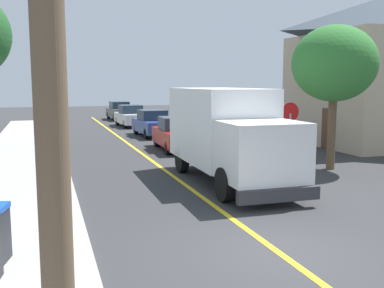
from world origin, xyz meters
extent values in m
plane|color=#303033|center=(0.00, 0.00, 0.00)|extent=(120.00, 120.00, 0.00)
cube|color=#9E9E99|center=(-5.40, 4.00, 0.07)|extent=(3.60, 60.00, 0.15)
cube|color=gold|center=(0.00, 10.00, 0.00)|extent=(0.16, 56.00, 0.01)
cube|color=white|center=(1.55, 7.33, 1.90)|extent=(2.48, 5.04, 2.60)
cube|color=white|center=(1.50, 3.83, 1.45)|extent=(2.31, 2.03, 1.70)
cube|color=#1E2D3D|center=(1.48, 2.93, 1.82)|extent=(2.04, 0.11, 0.75)
cube|color=#2D2D33|center=(1.48, 2.75, 0.42)|extent=(2.40, 0.24, 0.36)
cylinder|color=black|center=(2.55, 4.02, 0.50)|extent=(0.32, 1.00, 1.00)
cylinder|color=black|center=(0.45, 4.05, 0.50)|extent=(0.32, 1.00, 1.00)
cylinder|color=black|center=(2.62, 8.57, 0.50)|extent=(0.32, 1.00, 1.00)
cylinder|color=black|center=(0.52, 8.60, 0.50)|extent=(0.32, 1.00, 1.00)
cube|color=maroon|center=(1.96, 14.29, 0.65)|extent=(1.98, 4.47, 0.76)
cube|color=#1E2D3D|center=(1.97, 14.44, 1.35)|extent=(1.66, 1.87, 0.64)
cylinder|color=black|center=(2.69, 12.85, 0.32)|extent=(0.25, 0.65, 0.64)
cylinder|color=black|center=(1.11, 12.92, 0.32)|extent=(0.25, 0.65, 0.64)
cylinder|color=black|center=(2.81, 15.66, 0.32)|extent=(0.25, 0.65, 0.64)
cylinder|color=black|center=(1.23, 15.73, 0.32)|extent=(0.25, 0.65, 0.64)
cube|color=#2D4793|center=(2.16, 20.57, 0.65)|extent=(1.97, 4.47, 0.76)
cube|color=#1E2D3D|center=(2.16, 20.72, 1.35)|extent=(1.65, 1.86, 0.64)
cylinder|color=black|center=(3.00, 19.20, 0.32)|extent=(0.24, 0.65, 0.64)
cylinder|color=black|center=(1.43, 19.14, 0.32)|extent=(0.24, 0.65, 0.64)
cylinder|color=black|center=(2.90, 22.01, 0.32)|extent=(0.24, 0.65, 0.64)
cylinder|color=black|center=(1.32, 21.95, 0.32)|extent=(0.24, 0.65, 0.64)
cube|color=silver|center=(1.99, 27.46, 0.65)|extent=(2.01, 4.48, 0.76)
cube|color=#1E2D3D|center=(1.98, 27.61, 1.35)|extent=(1.67, 1.87, 0.64)
cylinder|color=black|center=(2.84, 26.10, 0.32)|extent=(0.25, 0.65, 0.64)
cylinder|color=black|center=(1.27, 26.02, 0.32)|extent=(0.25, 0.65, 0.64)
cylinder|color=black|center=(2.71, 28.91, 0.32)|extent=(0.25, 0.65, 0.64)
cylinder|color=black|center=(1.13, 28.83, 0.32)|extent=(0.25, 0.65, 0.64)
cube|color=#4C564C|center=(2.18, 34.25, 0.65)|extent=(2.02, 4.48, 0.76)
cube|color=#1E2D3D|center=(2.17, 34.40, 1.35)|extent=(1.67, 1.88, 0.64)
cylinder|color=black|center=(3.04, 32.88, 0.32)|extent=(0.25, 0.65, 0.64)
cylinder|color=black|center=(1.46, 32.81, 0.32)|extent=(0.25, 0.65, 0.64)
cylinder|color=black|center=(2.90, 35.70, 0.32)|extent=(0.25, 0.65, 0.64)
cylinder|color=black|center=(1.32, 35.62, 0.32)|extent=(0.25, 0.65, 0.64)
cube|color=silver|center=(5.20, 10.76, 0.65)|extent=(1.97, 4.47, 0.76)
cube|color=#1E2D3D|center=(5.21, 10.61, 1.35)|extent=(1.65, 1.86, 0.64)
cylinder|color=black|center=(4.36, 12.14, 0.32)|extent=(0.24, 0.65, 0.64)
cylinder|color=black|center=(5.94, 12.20, 0.32)|extent=(0.24, 0.65, 0.64)
cylinder|color=black|center=(4.46, 9.33, 0.32)|extent=(0.24, 0.65, 0.64)
cylinder|color=black|center=(6.04, 9.39, 0.32)|extent=(0.24, 0.65, 0.64)
cylinder|color=brown|center=(-4.32, -3.36, 3.91)|extent=(0.32, 0.32, 7.52)
cylinder|color=gray|center=(4.81, 8.03, 1.10)|extent=(0.08, 0.08, 2.20)
cylinder|color=red|center=(4.81, 8.06, 2.25)|extent=(0.76, 0.03, 0.76)
cylinder|color=white|center=(4.81, 8.08, 2.25)|extent=(0.80, 0.02, 0.80)
cube|color=tan|center=(13.66, 13.20, 3.00)|extent=(8.53, 7.55, 6.00)
cube|color=brown|center=(9.43, 12.20, 1.05)|extent=(0.10, 1.00, 2.10)
cylinder|color=brown|center=(6.32, 7.43, 1.37)|extent=(0.33, 0.33, 2.75)
ellipsoid|color=#2D702D|center=(6.32, 7.43, 4.13)|extent=(3.26, 3.26, 2.93)
camera|label=1|loc=(-4.37, -7.84, 3.40)|focal=42.68mm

